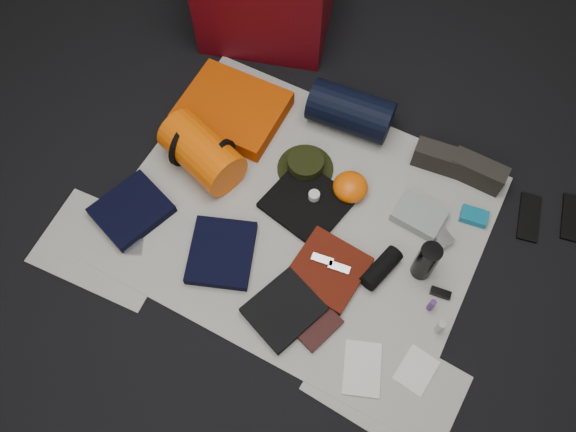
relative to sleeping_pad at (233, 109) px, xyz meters
The scene contains 36 objects.
floor 0.66m from the sleeping_pad, 31.72° to the right, with size 4.50×4.50×0.02m, color black.
newspaper_mat 0.66m from the sleeping_pad, 31.72° to the right, with size 1.60×1.30×0.01m, color beige.
newspaper_sheet_front_left 0.91m from the sleeping_pad, 99.00° to the right, with size 0.58×0.40×0.00m, color beige.
newspaper_sheet_front_right 1.48m from the sleeping_pad, 34.97° to the right, with size 0.58×0.40×0.00m, color beige.
sleeping_pad is the anchor object (origin of this frame).
stuff_sack 0.33m from the sleeping_pad, 84.29° to the right, with size 0.22×0.22×0.38m, color #F25604.
sack_strap_left 0.33m from the sleeping_pad, 102.07° to the right, with size 0.22×0.22×0.03m, color black.
sack_strap_right 0.35m from the sleeping_pad, 67.51° to the right, with size 0.22×0.22×0.03m, color black.
navy_duffel 0.58m from the sleeping_pad, 22.40° to the left, with size 0.21×0.21×0.40m, color black.
boonie_brim 0.48m from the sleeping_pad, 13.64° to the right, with size 0.27×0.27×0.01m, color black.
boonie_crown 0.48m from the sleeping_pad, 13.64° to the right, with size 0.17×0.17×0.07m, color black.
hiking_boot_left 1.03m from the sleeping_pad, 11.26° to the left, with size 0.25×0.09×0.12m, color black.
hiking_boot_right 1.21m from the sleeping_pad, 10.18° to the left, with size 0.25×0.10×0.13m, color black.
flip_flop_left 1.49m from the sleeping_pad, ahead, with size 0.09×0.24×0.01m, color black.
flip_flop_right 1.68m from the sleeping_pad, ahead, with size 0.09×0.24×0.01m, color black.
trousers_navy_a 0.70m from the sleeping_pad, 100.54° to the right, with size 0.27×0.31×0.05m, color black.
trousers_navy_b 0.76m from the sleeping_pad, 63.31° to the right, with size 0.27×0.31×0.05m, color black.
trousers_charcoal 1.05m from the sleeping_pad, 47.83° to the right, with size 0.25×0.28×0.04m, color black.
black_tshirt 0.62m from the sleeping_pad, 26.48° to the right, with size 0.34×0.32×0.03m, color black.
red_shirt 0.95m from the sleeping_pad, 33.79° to the right, with size 0.29×0.29×0.04m, color #551509.
orange_stuff_sack 0.72m from the sleeping_pad, 10.43° to the right, with size 0.16×0.16×0.11m, color #F25604.
first_aid_pouch 1.04m from the sleeping_pad, ahead, with size 0.22×0.16×0.05m, color gray.
water_bottle 1.20m from the sleeping_pad, 16.38° to the right, with size 0.09×0.09×0.23m, color black.
speaker 1.08m from the sleeping_pad, 23.11° to the right, with size 0.08×0.08×0.21m, color black.
compact_camera 1.17m from the sleeping_pad, ahead, with size 0.11×0.06×0.04m, color #BABABF.
cyan_case 1.26m from the sleeping_pad, ahead, with size 0.12×0.08×0.04m, color #0E688A.
toiletry_purple 1.33m from the sleeping_pad, 20.97° to the right, with size 0.03×0.03×0.08m, color #45216C.
toiletry_clear 1.42m from the sleeping_pad, 22.74° to the right, with size 0.03×0.03×0.09m, color #A6ABA6.
paperback_book 1.16m from the sleeping_pad, 41.86° to the right, with size 0.12×0.19×0.03m, color black.
map_booklet 1.38m from the sleeping_pad, 37.47° to the right, with size 0.15×0.22×0.01m, color silver.
map_printout 1.49m from the sleeping_pad, 29.88° to the right, with size 0.13×0.17×0.01m, color silver.
sunglasses 1.32m from the sleeping_pad, 17.45° to the right, with size 0.09×0.04×0.02m, color black.
key_cluster 0.83m from the sleeping_pad, 91.60° to the right, with size 0.08×0.08×0.01m, color #BABABF.
tape_roll 0.63m from the sleeping_pad, 23.22° to the right, with size 0.05×0.05×0.04m, color silver.
energy_bar_a 0.91m from the sleeping_pad, 34.14° to the right, with size 0.10×0.04×0.01m, color #BABABF.
energy_bar_b 0.97m from the sleeping_pad, 31.50° to the right, with size 0.10×0.04×0.01m, color #BABABF.
Camera 1 is at (0.48, -1.03, 2.31)m, focal length 35.00 mm.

